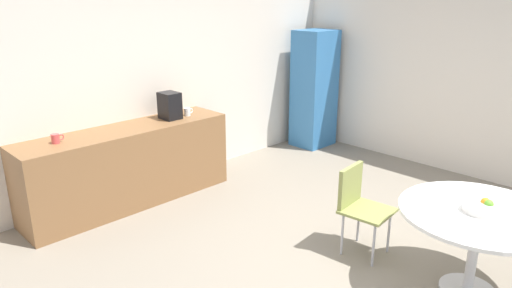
{
  "coord_description": "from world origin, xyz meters",
  "views": [
    {
      "loc": [
        -3.15,
        -1.91,
        2.34
      ],
      "look_at": [
        -0.16,
        1.11,
        0.95
      ],
      "focal_mm": 32.54,
      "sensor_mm": 36.0,
      "label": 1
    }
  ],
  "objects_px": {
    "chair_olive": "(358,200)",
    "mug_white": "(56,139)",
    "round_table": "(478,225)",
    "mug_green": "(187,112)",
    "locker_cabinet": "(314,89)",
    "coffee_maker": "(170,106)",
    "fruit_bowl": "(482,207)"
  },
  "relations": [
    {
      "from": "mug_green",
      "to": "round_table",
      "type": "bearing_deg",
      "value": -86.24
    },
    {
      "from": "mug_green",
      "to": "coffee_maker",
      "type": "bearing_deg",
      "value": 173.42
    },
    {
      "from": "mug_white",
      "to": "mug_green",
      "type": "distance_m",
      "value": 1.61
    },
    {
      "from": "round_table",
      "to": "chair_olive",
      "type": "distance_m",
      "value": 1.03
    },
    {
      "from": "mug_white",
      "to": "mug_green",
      "type": "height_order",
      "value": "same"
    },
    {
      "from": "locker_cabinet",
      "to": "coffee_maker",
      "type": "xyz_separation_m",
      "value": [
        -2.64,
        0.1,
        0.16
      ]
    },
    {
      "from": "mug_green",
      "to": "coffee_maker",
      "type": "xyz_separation_m",
      "value": [
        -0.23,
        0.03,
        0.11
      ]
    },
    {
      "from": "chair_olive",
      "to": "mug_green",
      "type": "xyz_separation_m",
      "value": [
        -0.13,
        2.42,
        0.43
      ]
    },
    {
      "from": "chair_olive",
      "to": "fruit_bowl",
      "type": "height_order",
      "value": "fruit_bowl"
    },
    {
      "from": "coffee_maker",
      "to": "fruit_bowl",
      "type": "bearing_deg",
      "value": -82.53
    },
    {
      "from": "round_table",
      "to": "locker_cabinet",
      "type": "bearing_deg",
      "value": 57.16
    },
    {
      "from": "locker_cabinet",
      "to": "mug_white",
      "type": "bearing_deg",
      "value": 178.45
    },
    {
      "from": "locker_cabinet",
      "to": "mug_green",
      "type": "bearing_deg",
      "value": 178.26
    },
    {
      "from": "chair_olive",
      "to": "fruit_bowl",
      "type": "distance_m",
      "value": 1.07
    },
    {
      "from": "mug_white",
      "to": "chair_olive",
      "type": "bearing_deg",
      "value": -54.78
    },
    {
      "from": "locker_cabinet",
      "to": "mug_green",
      "type": "height_order",
      "value": "locker_cabinet"
    },
    {
      "from": "chair_olive",
      "to": "round_table",
      "type": "bearing_deg",
      "value": -84.43
    },
    {
      "from": "round_table",
      "to": "coffee_maker",
      "type": "distance_m",
      "value": 3.53
    },
    {
      "from": "round_table",
      "to": "mug_white",
      "type": "height_order",
      "value": "mug_white"
    },
    {
      "from": "round_table",
      "to": "mug_white",
      "type": "distance_m",
      "value": 3.95
    },
    {
      "from": "fruit_bowl",
      "to": "mug_green",
      "type": "bearing_deg",
      "value": 93.69
    },
    {
      "from": "coffee_maker",
      "to": "round_table",
      "type": "bearing_deg",
      "value": -82.45
    },
    {
      "from": "locker_cabinet",
      "to": "coffee_maker",
      "type": "bearing_deg",
      "value": 177.83
    },
    {
      "from": "locker_cabinet",
      "to": "mug_white",
      "type": "relative_size",
      "value": 14.03
    },
    {
      "from": "round_table",
      "to": "mug_green",
      "type": "xyz_separation_m",
      "value": [
        -0.23,
        3.44,
        0.34
      ]
    },
    {
      "from": "round_table",
      "to": "fruit_bowl",
      "type": "xyz_separation_m",
      "value": [
        -0.0,
        -0.01,
        0.16
      ]
    },
    {
      "from": "locker_cabinet",
      "to": "chair_olive",
      "type": "xyz_separation_m",
      "value": [
        -2.27,
        -2.35,
        -0.38
      ]
    },
    {
      "from": "chair_olive",
      "to": "mug_white",
      "type": "relative_size",
      "value": 6.43
    },
    {
      "from": "mug_white",
      "to": "mug_green",
      "type": "xyz_separation_m",
      "value": [
        1.61,
        -0.04,
        0.0
      ]
    },
    {
      "from": "chair_olive",
      "to": "coffee_maker",
      "type": "xyz_separation_m",
      "value": [
        -0.36,
        2.45,
        0.54
      ]
    },
    {
      "from": "fruit_bowl",
      "to": "mug_white",
      "type": "relative_size",
      "value": 2.11
    },
    {
      "from": "fruit_bowl",
      "to": "locker_cabinet",
      "type": "bearing_deg",
      "value": 57.21
    }
  ]
}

